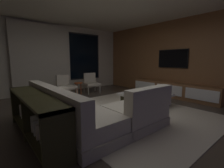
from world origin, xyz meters
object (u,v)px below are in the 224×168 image
(book_stack_on_coffee_table, at_px, (141,90))
(mounted_tv, at_px, (173,59))
(accent_chair_near_window, at_px, (91,82))
(console_table_behind_couch, at_px, (35,115))
(accent_chair_by_curtain, at_px, (65,85))
(media_console, at_px, (173,90))
(sectional_couch, at_px, (88,112))
(coffee_table, at_px, (145,99))
(side_stool, at_px, (78,85))

(book_stack_on_coffee_table, bearing_deg, mounted_tv, 1.30)
(accent_chair_near_window, distance_m, console_table_behind_couch, 3.80)
(accent_chair_by_curtain, bearing_deg, media_console, -41.01)
(book_stack_on_coffee_table, height_order, mounted_tv, mounted_tv)
(sectional_couch, distance_m, book_stack_on_coffee_table, 2.06)
(book_stack_on_coffee_table, xyz_separation_m, console_table_behind_couch, (-2.94, -0.23, -0.00))
(coffee_table, xyz_separation_m, book_stack_on_coffee_table, (0.02, 0.20, 0.23))
(accent_chair_by_curtain, xyz_separation_m, media_console, (2.88, -2.51, -0.18))
(side_stool, bearing_deg, media_console, -46.62)
(coffee_table, xyz_separation_m, accent_chair_by_curtain, (-1.28, 2.55, 0.25))
(mounted_tv, bearing_deg, book_stack_on_coffee_table, -178.70)
(coffee_table, bearing_deg, sectional_couch, -175.35)
(sectional_couch, bearing_deg, coffee_table, 4.65)
(mounted_tv, height_order, console_table_behind_couch, mounted_tv)
(book_stack_on_coffee_table, relative_size, media_console, 0.09)
(media_console, bearing_deg, sectional_couch, -176.79)
(book_stack_on_coffee_table, height_order, media_console, media_console)
(book_stack_on_coffee_table, bearing_deg, console_table_behind_couch, -175.52)
(sectional_couch, relative_size, console_table_behind_couch, 1.19)
(accent_chair_near_window, distance_m, accent_chair_by_curtain, 1.11)
(accent_chair_by_curtain, height_order, mounted_tv, mounted_tv)
(side_stool, bearing_deg, mounted_tv, -42.17)
(accent_chair_by_curtain, distance_m, media_console, 3.83)
(accent_chair_by_curtain, xyz_separation_m, side_stool, (0.51, 0.00, -0.06))
(coffee_table, distance_m, accent_chair_by_curtain, 2.86)
(book_stack_on_coffee_table, bearing_deg, media_console, -5.71)
(coffee_table, height_order, accent_chair_near_window, accent_chair_near_window)
(console_table_behind_couch, bearing_deg, media_console, 0.91)
(book_stack_on_coffee_table, bearing_deg, sectional_couch, -169.90)
(book_stack_on_coffee_table, xyz_separation_m, accent_chair_near_window, (-0.20, 2.40, 0.02))
(coffee_table, bearing_deg, media_console, 1.41)
(side_stool, bearing_deg, coffee_table, -73.30)
(side_stool, xyz_separation_m, media_console, (2.37, -2.51, -0.12))
(side_stool, distance_m, mounted_tv, 3.58)
(side_stool, height_order, console_table_behind_couch, console_table_behind_couch)
(coffee_table, height_order, mounted_tv, mounted_tv)
(sectional_couch, bearing_deg, accent_chair_by_curtain, 75.13)
(media_console, bearing_deg, console_table_behind_couch, -179.09)
(book_stack_on_coffee_table, xyz_separation_m, side_stool, (-0.79, 2.35, -0.04))
(sectional_couch, height_order, side_stool, sectional_couch)
(accent_chair_near_window, height_order, mounted_tv, mounted_tv)
(mounted_tv, bearing_deg, sectional_couch, -173.96)
(media_console, bearing_deg, accent_chair_by_curtain, 138.99)
(sectional_couch, relative_size, mounted_tv, 2.24)
(sectional_couch, relative_size, accent_chair_near_window, 3.21)
(console_table_behind_couch, bearing_deg, book_stack_on_coffee_table, 4.48)
(coffee_table, relative_size, accent_chair_by_curtain, 1.49)
(media_console, bearing_deg, book_stack_on_coffee_table, 174.29)
(accent_chair_near_window, xyz_separation_m, side_stool, (-0.59, -0.05, -0.06))
(coffee_table, bearing_deg, console_table_behind_couch, -179.37)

